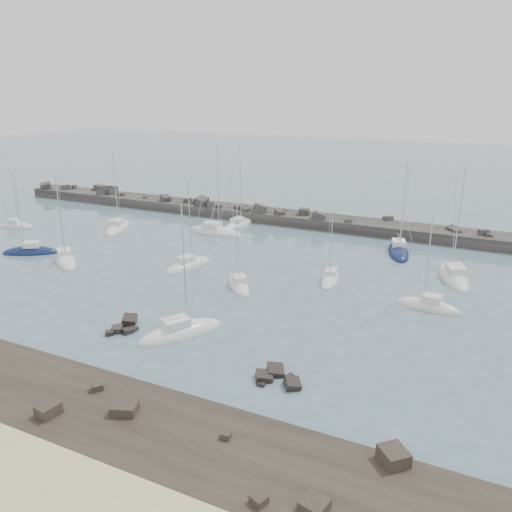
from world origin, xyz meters
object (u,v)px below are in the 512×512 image
at_px(sailboat_6, 330,280).
at_px(sailboat_7, 181,333).
at_px(sailboat_3, 188,266).
at_px(sailboat_10, 453,277).
at_px(sailboat_1, 118,229).
at_px(sailboat_14, 66,261).
at_px(sailboat_4, 215,233).
at_px(sailboat_9, 428,307).
at_px(sailboat_13, 239,225).
at_px(sailboat_0, 16,227).
at_px(sailboat_2, 30,252).
at_px(sailboat_5, 239,285).
at_px(sailboat_8, 398,252).

bearing_deg(sailboat_6, sailboat_7, -114.25).
bearing_deg(sailboat_3, sailboat_10, 18.05).
bearing_deg(sailboat_1, sailboat_14, -74.19).
xyz_separation_m(sailboat_4, sailboat_9, (36.55, -16.21, 0.00)).
height_order(sailboat_7, sailboat_13, sailboat_7).
relative_size(sailboat_0, sailboat_3, 0.84).
relative_size(sailboat_2, sailboat_5, 1.12).
bearing_deg(sailboat_10, sailboat_3, -161.95).
distance_m(sailboat_9, sailboat_14, 48.67).
xyz_separation_m(sailboat_5, sailboat_7, (0.51, -13.74, 0.01)).
bearing_deg(sailboat_8, sailboat_14, -150.06).
relative_size(sailboat_3, sailboat_10, 0.81).
xyz_separation_m(sailboat_8, sailboat_10, (8.28, -7.59, -0.00)).
relative_size(sailboat_6, sailboat_7, 0.75).
xyz_separation_m(sailboat_2, sailboat_14, (7.64, -0.67, -0.00)).
bearing_deg(sailboat_5, sailboat_4, 126.69).
relative_size(sailboat_9, sailboat_10, 0.72).
relative_size(sailboat_0, sailboat_10, 0.68).
xyz_separation_m(sailboat_6, sailboat_9, (12.35, -3.35, 0.01)).
bearing_deg(sailboat_7, sailboat_3, 120.45).
xyz_separation_m(sailboat_3, sailboat_13, (-3.51, 22.10, -0.01)).
distance_m(sailboat_3, sailboat_14, 17.70).
height_order(sailboat_2, sailboat_10, sailboat_10).
bearing_deg(sailboat_2, sailboat_3, 11.50).
relative_size(sailboat_6, sailboat_14, 0.80).
bearing_deg(sailboat_5, sailboat_0, 170.66).
xyz_separation_m(sailboat_7, sailboat_14, (-26.83, 11.46, -0.00)).
distance_m(sailboat_6, sailboat_8, 16.25).
distance_m(sailboat_6, sailboat_9, 12.80).
bearing_deg(sailboat_14, sailboat_6, 13.89).
height_order(sailboat_0, sailboat_14, sailboat_14).
bearing_deg(sailboat_0, sailboat_4, 18.99).
xyz_separation_m(sailboat_1, sailboat_14, (4.74, -16.73, -0.00)).
relative_size(sailboat_2, sailboat_14, 0.95).
bearing_deg(sailboat_3, sailboat_1, 152.72).
bearing_deg(sailboat_0, sailboat_3, -6.74).
bearing_deg(sailboat_7, sailboat_6, 65.75).
bearing_deg(sailboat_7, sailboat_0, 156.00).
distance_m(sailboat_1, sailboat_14, 17.39).
height_order(sailboat_4, sailboat_10, sailboat_4).
distance_m(sailboat_0, sailboat_10, 72.17).
bearing_deg(sailboat_0, sailboat_6, -1.28).
bearing_deg(sailboat_2, sailboat_14, -4.98).
distance_m(sailboat_2, sailboat_9, 56.21).
height_order(sailboat_2, sailboat_3, sailboat_2).
relative_size(sailboat_1, sailboat_6, 1.39).
relative_size(sailboat_0, sailboat_2, 0.83).
bearing_deg(sailboat_8, sailboat_9, -70.55).
height_order(sailboat_3, sailboat_10, sailboat_10).
bearing_deg(sailboat_1, sailboat_4, 16.90).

